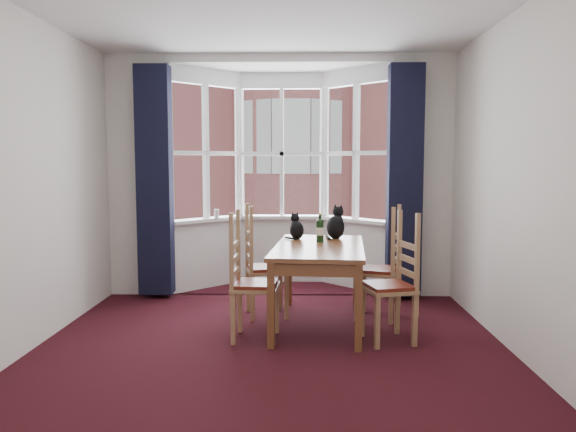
{
  "coord_description": "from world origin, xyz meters",
  "views": [
    {
      "loc": [
        0.25,
        -4.3,
        1.56
      ],
      "look_at": [
        0.13,
        1.05,
        1.05
      ],
      "focal_mm": 35.0,
      "sensor_mm": 36.0,
      "label": 1
    }
  ],
  "objects_px": {
    "dining_table": "(319,254)",
    "chair_left_far": "(258,270)",
    "chair_left_near": "(245,286)",
    "candle_tall": "(217,214)",
    "chair_right_near": "(398,288)",
    "cat_right": "(336,225)",
    "wine_bottle": "(320,229)",
    "chair_right_far": "(386,272)",
    "cat_left": "(297,229)"
  },
  "relations": [
    {
      "from": "dining_table",
      "to": "cat_left",
      "type": "distance_m",
      "value": 0.55
    },
    {
      "from": "chair_right_far",
      "to": "cat_right",
      "type": "height_order",
      "value": "cat_right"
    },
    {
      "from": "chair_left_near",
      "to": "cat_right",
      "type": "height_order",
      "value": "cat_right"
    },
    {
      "from": "chair_left_far",
      "to": "cat_right",
      "type": "bearing_deg",
      "value": 14.31
    },
    {
      "from": "chair_right_far",
      "to": "wine_bottle",
      "type": "height_order",
      "value": "wine_bottle"
    },
    {
      "from": "chair_left_far",
      "to": "candle_tall",
      "type": "bearing_deg",
      "value": 115.26
    },
    {
      "from": "wine_bottle",
      "to": "dining_table",
      "type": "bearing_deg",
      "value": -93.45
    },
    {
      "from": "chair_left_near",
      "to": "chair_right_near",
      "type": "bearing_deg",
      "value": -1.06
    },
    {
      "from": "candle_tall",
      "to": "cat_left",
      "type": "bearing_deg",
      "value": -48.78
    },
    {
      "from": "dining_table",
      "to": "cat_left",
      "type": "xyz_separation_m",
      "value": [
        -0.22,
        0.46,
        0.19
      ]
    },
    {
      "from": "chair_left_far",
      "to": "dining_table",
      "type": "bearing_deg",
      "value": -27.12
    },
    {
      "from": "chair_right_near",
      "to": "candle_tall",
      "type": "bearing_deg",
      "value": 132.55
    },
    {
      "from": "chair_left_near",
      "to": "cat_right",
      "type": "xyz_separation_m",
      "value": [
        0.85,
        0.95,
        0.44
      ]
    },
    {
      "from": "cat_right",
      "to": "wine_bottle",
      "type": "height_order",
      "value": "cat_right"
    },
    {
      "from": "dining_table",
      "to": "chair_left_far",
      "type": "bearing_deg",
      "value": 152.88
    },
    {
      "from": "chair_right_far",
      "to": "cat_left",
      "type": "height_order",
      "value": "cat_left"
    },
    {
      "from": "cat_right",
      "to": "wine_bottle",
      "type": "xyz_separation_m",
      "value": [
        -0.18,
        -0.29,
        -0.01
      ]
    },
    {
      "from": "chair_right_near",
      "to": "wine_bottle",
      "type": "height_order",
      "value": "wine_bottle"
    },
    {
      "from": "chair_left_near",
      "to": "cat_left",
      "type": "distance_m",
      "value": 1.08
    },
    {
      "from": "cat_left",
      "to": "candle_tall",
      "type": "bearing_deg",
      "value": 131.22
    },
    {
      "from": "dining_table",
      "to": "cat_right",
      "type": "distance_m",
      "value": 0.59
    },
    {
      "from": "chair_right_near",
      "to": "cat_left",
      "type": "distance_m",
      "value": 1.35
    },
    {
      "from": "chair_left_near",
      "to": "candle_tall",
      "type": "bearing_deg",
      "value": 105.28
    },
    {
      "from": "dining_table",
      "to": "chair_right_near",
      "type": "height_order",
      "value": "chair_right_near"
    },
    {
      "from": "wine_bottle",
      "to": "chair_right_near",
      "type": "bearing_deg",
      "value": -46.09
    },
    {
      "from": "chair_right_near",
      "to": "candle_tall",
      "type": "height_order",
      "value": "candle_tall"
    },
    {
      "from": "dining_table",
      "to": "wine_bottle",
      "type": "height_order",
      "value": "wine_bottle"
    },
    {
      "from": "chair_left_near",
      "to": "cat_left",
      "type": "bearing_deg",
      "value": 63.55
    },
    {
      "from": "chair_left_far",
      "to": "chair_right_far",
      "type": "height_order",
      "value": "same"
    },
    {
      "from": "dining_table",
      "to": "chair_right_near",
      "type": "bearing_deg",
      "value": -34.1
    },
    {
      "from": "chair_left_near",
      "to": "candle_tall",
      "type": "height_order",
      "value": "candle_tall"
    },
    {
      "from": "chair_left_near",
      "to": "chair_left_far",
      "type": "relative_size",
      "value": 1.0
    },
    {
      "from": "cat_right",
      "to": "chair_right_far",
      "type": "bearing_deg",
      "value": -29.91
    },
    {
      "from": "cat_right",
      "to": "candle_tall",
      "type": "height_order",
      "value": "cat_right"
    },
    {
      "from": "chair_left_far",
      "to": "chair_right_near",
      "type": "height_order",
      "value": "same"
    },
    {
      "from": "chair_left_near",
      "to": "chair_left_far",
      "type": "distance_m",
      "value": 0.75
    },
    {
      "from": "dining_table",
      "to": "wine_bottle",
      "type": "relative_size",
      "value": 5.61
    },
    {
      "from": "chair_right_far",
      "to": "cat_right",
      "type": "xyz_separation_m",
      "value": [
        -0.49,
        0.28,
        0.44
      ]
    },
    {
      "from": "chair_right_far",
      "to": "candle_tall",
      "type": "xyz_separation_m",
      "value": [
        -1.9,
        1.38,
        0.45
      ]
    },
    {
      "from": "cat_left",
      "to": "chair_left_near",
      "type": "bearing_deg",
      "value": -116.45
    },
    {
      "from": "cat_left",
      "to": "wine_bottle",
      "type": "distance_m",
      "value": 0.33
    },
    {
      "from": "chair_left_far",
      "to": "wine_bottle",
      "type": "height_order",
      "value": "wine_bottle"
    },
    {
      "from": "dining_table",
      "to": "chair_right_near",
      "type": "xyz_separation_m",
      "value": [
        0.67,
        -0.46,
        -0.22
      ]
    },
    {
      "from": "chair_left_near",
      "to": "wine_bottle",
      "type": "distance_m",
      "value": 1.04
    },
    {
      "from": "cat_right",
      "to": "wine_bottle",
      "type": "distance_m",
      "value": 0.34
    },
    {
      "from": "chair_left_far",
      "to": "chair_right_far",
      "type": "xyz_separation_m",
      "value": [
        1.29,
        -0.08,
        0.0
      ]
    },
    {
      "from": "candle_tall",
      "to": "cat_right",
      "type": "bearing_deg",
      "value": -37.74
    },
    {
      "from": "cat_left",
      "to": "dining_table",
      "type": "bearing_deg",
      "value": -64.73
    },
    {
      "from": "chair_left_far",
      "to": "chair_right_near",
      "type": "distance_m",
      "value": 1.5
    },
    {
      "from": "chair_right_far",
      "to": "wine_bottle",
      "type": "distance_m",
      "value": 0.79
    }
  ]
}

